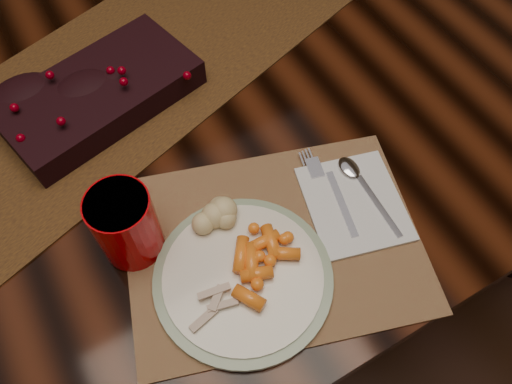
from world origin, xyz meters
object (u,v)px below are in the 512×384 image
placemat_main (273,244)px  baby_carrots (263,266)px  centerpiece (98,91)px  red_cup (126,225)px  dinner_plate (243,277)px  napkin (354,203)px  turkey_shreds (210,303)px  dining_table (190,217)px  mashed_potatoes (214,217)px

placemat_main → baby_carrots: bearing=-122.0°
centerpiece → red_cup: size_ratio=2.75×
dinner_plate → baby_carrots: 0.03m
placemat_main → napkin: bearing=15.4°
turkey_shreds → dining_table: bearing=75.8°
turkey_shreds → dinner_plate: bearing=15.6°
napkin → turkey_shreds: bearing=-156.5°
dining_table → centerpiece: centerpiece is taller
centerpiece → baby_carrots: size_ratio=2.89×
dining_table → napkin: napkin is taller
mashed_potatoes → napkin: bearing=-18.3°
placemat_main → dinner_plate: dinner_plate is taller
turkey_shreds → placemat_main: bearing=19.2°
dining_table → red_cup: bearing=-123.8°
dining_table → placemat_main: bearing=-83.7°
dining_table → dinner_plate: bearing=-95.3°
placemat_main → turkey_shreds: (-0.12, -0.04, 0.03)m
dining_table → baby_carrots: bearing=-90.5°
centerpiece → placemat_main: centerpiece is taller
centerpiece → baby_carrots: (0.08, -0.40, -0.01)m
centerpiece → napkin: (0.25, -0.37, -0.03)m
napkin → red_cup: (-0.31, 0.10, 0.06)m
turkey_shreds → baby_carrots: bearing=7.1°
dining_table → placemat_main: size_ratio=4.35×
centerpiece → placemat_main: size_ratio=0.77×
napkin → dinner_plate: bearing=-158.6°
dining_table → placemat_main: placemat_main is taller
placemat_main → baby_carrots: 0.06m
dinner_plate → red_cup: 0.17m
dining_table → baby_carrots: baby_carrots is taller
red_cup → napkin: bearing=-18.1°
dinner_plate → napkin: 0.20m
red_cup → turkey_shreds: bearing=-69.7°
placemat_main → mashed_potatoes: size_ratio=5.66×
mashed_potatoes → dining_table: bearing=83.4°
placemat_main → red_cup: size_ratio=3.56×
placemat_main → napkin: 0.14m
baby_carrots → mashed_potatoes: 0.10m
turkey_shreds → napkin: bearing=8.3°
dinner_plate → turkey_shreds: 0.06m
dining_table → centerpiece: bearing=142.9°
placemat_main → mashed_potatoes: bearing=152.7°
centerpiece → mashed_potatoes: bearing=-79.6°
placemat_main → dining_table: bearing=113.6°
turkey_shreds → red_cup: 0.15m
baby_carrots → red_cup: red_cup is taller
baby_carrots → napkin: bearing=8.9°
centerpiece → napkin: centerpiece is taller
placemat_main → turkey_shreds: bearing=-143.5°
dinner_plate → baby_carrots: size_ratio=2.21×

